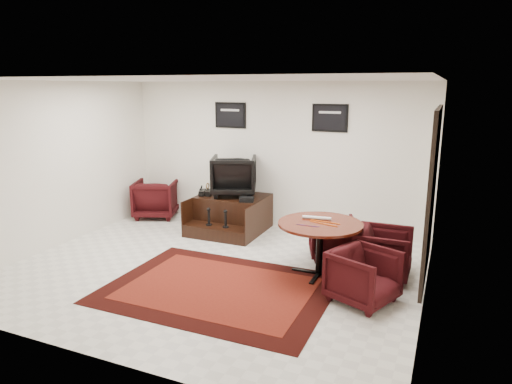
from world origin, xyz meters
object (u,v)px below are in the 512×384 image
at_px(table_chair_back, 332,236).
at_px(table_chair_corner, 364,274).
at_px(meeting_table, 320,229).
at_px(shine_podium, 231,215).
at_px(table_chair_window, 383,250).
at_px(shine_chair, 234,174).
at_px(armchair_side, 156,197).

distance_m(table_chair_back, table_chair_corner, 1.58).
xyz_separation_m(meeting_table, table_chair_corner, (0.75, -0.62, -0.32)).
height_order(table_chair_back, table_chair_corner, table_chair_corner).
bearing_deg(meeting_table, shine_podium, 146.38).
bearing_deg(table_chair_window, shine_chair, 66.57).
relative_size(shine_podium, meeting_table, 1.08).
bearing_deg(shine_podium, armchair_side, 174.00).
bearing_deg(armchair_side, shine_chair, 156.98).
height_order(shine_podium, armchair_side, armchair_side).
xyz_separation_m(shine_podium, table_chair_back, (2.13, -0.64, 0.06)).
bearing_deg(shine_podium, meeting_table, -33.62).
xyz_separation_m(shine_chair, table_chair_window, (3.00, -1.25, -0.69)).
distance_m(shine_podium, table_chair_corner, 3.53).
xyz_separation_m(table_chair_back, table_chair_corner, (0.75, -1.39, 0.02)).
xyz_separation_m(shine_chair, armchair_side, (-1.87, 0.06, -0.65)).
height_order(meeting_table, table_chair_back, meeting_table).
xyz_separation_m(armchair_side, meeting_table, (4.00, -1.61, 0.27)).
distance_m(meeting_table, table_chair_corner, 1.02).
height_order(shine_chair, meeting_table, shine_chair).
height_order(table_chair_window, table_chair_corner, table_chair_window).
distance_m(armchair_side, meeting_table, 4.32).
relative_size(shine_chair, table_chair_corner, 1.10).
height_order(armchair_side, table_chair_corner, armchair_side).
relative_size(shine_podium, armchair_side, 1.53).
distance_m(shine_chair, armchair_side, 1.98).
xyz_separation_m(meeting_table, table_chair_window, (0.87, 0.31, -0.31)).
bearing_deg(meeting_table, shine_chair, 143.88).
distance_m(armchair_side, table_chair_window, 5.03).
distance_m(table_chair_back, table_chair_window, 0.98).
xyz_separation_m(table_chair_window, table_chair_corner, (-0.11, -0.93, -0.01)).
bearing_deg(table_chair_back, table_chair_corner, 97.91).
height_order(armchair_side, meeting_table, armchair_side).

